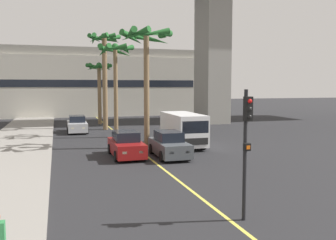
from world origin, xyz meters
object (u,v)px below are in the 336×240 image
(car_queue_second, at_px, (77,125))
(traffic_light_median_near, at_px, (246,137))
(delivery_van, at_px, (183,129))
(car_queue_third, at_px, (169,145))
(car_queue_front, at_px, (126,145))
(palm_tree_near_median, at_px, (105,56))
(palm_tree_far_median, at_px, (146,48))
(palm_tree_mid_median, at_px, (115,60))
(palm_tree_farthest_median, at_px, (99,75))

(car_queue_second, distance_m, traffic_light_median_near, 24.97)
(delivery_van, height_order, traffic_light_median_near, traffic_light_median_near)
(car_queue_third, bearing_deg, car_queue_front, 162.89)
(traffic_light_median_near, relative_size, palm_tree_near_median, 0.45)
(palm_tree_near_median, xyz_separation_m, palm_tree_far_median, (1.36, -11.63, -0.38))
(car_queue_second, distance_m, palm_tree_mid_median, 7.77)
(palm_tree_mid_median, bearing_deg, car_queue_third, -79.38)
(car_queue_third, height_order, palm_tree_mid_median, palm_tree_mid_median)
(palm_tree_near_median, bearing_deg, car_queue_third, -82.92)
(car_queue_third, xyz_separation_m, traffic_light_median_near, (-0.82, -10.84, 1.99))
(palm_tree_far_median, bearing_deg, palm_tree_mid_median, 102.01)
(car_queue_third, height_order, traffic_light_median_near, traffic_light_median_near)
(palm_tree_mid_median, distance_m, palm_tree_farthest_median, 11.36)
(palm_tree_mid_median, bearing_deg, palm_tree_far_median, -77.99)
(car_queue_front, relative_size, traffic_light_median_near, 0.98)
(traffic_light_median_near, relative_size, palm_tree_far_median, 0.51)
(car_queue_second, bearing_deg, car_queue_front, -80.33)
(palm_tree_near_median, height_order, palm_tree_farthest_median, palm_tree_near_median)
(palm_tree_near_median, height_order, palm_tree_far_median, palm_tree_near_median)
(car_queue_front, height_order, palm_tree_mid_median, palm_tree_mid_median)
(palm_tree_near_median, bearing_deg, delivery_van, -71.40)
(car_queue_front, relative_size, palm_tree_farthest_median, 0.59)
(traffic_light_median_near, bearing_deg, palm_tree_near_median, 92.36)
(car_queue_second, relative_size, traffic_light_median_near, 0.98)
(car_queue_second, height_order, delivery_van, delivery_van)
(palm_tree_mid_median, height_order, palm_tree_farthest_median, palm_tree_mid_median)
(car_queue_second, height_order, car_queue_third, same)
(car_queue_second, distance_m, car_queue_third, 14.53)
(car_queue_third, height_order, palm_tree_near_median, palm_tree_near_median)
(car_queue_front, height_order, palm_tree_near_median, palm_tree_near_median)
(car_queue_second, bearing_deg, car_queue_third, -71.06)
(car_queue_second, height_order, palm_tree_far_median, palm_tree_far_median)
(traffic_light_median_near, bearing_deg, palm_tree_far_median, 88.85)
(car_queue_second, xyz_separation_m, palm_tree_farthest_median, (2.89, 6.98, 4.87))
(car_queue_front, distance_m, delivery_van, 5.32)
(palm_tree_far_median, bearing_deg, palm_tree_near_median, 96.69)
(traffic_light_median_near, relative_size, palm_tree_mid_median, 0.54)
(delivery_van, height_order, palm_tree_near_median, palm_tree_near_median)
(car_queue_third, height_order, delivery_van, delivery_van)
(delivery_van, xyz_separation_m, traffic_light_median_near, (-2.91, -14.24, 1.43))
(car_queue_second, bearing_deg, delivery_van, -56.66)
(traffic_light_median_near, xyz_separation_m, palm_tree_far_median, (0.29, 14.44, 4.15))
(car_queue_front, height_order, car_queue_third, same)
(car_queue_second, distance_m, palm_tree_near_median, 7.26)
(palm_tree_far_median, xyz_separation_m, palm_tree_farthest_median, (-1.30, 17.12, -1.28))
(palm_tree_far_median, bearing_deg, car_queue_third, -81.64)
(car_queue_front, bearing_deg, car_queue_third, -17.11)
(car_queue_third, bearing_deg, palm_tree_farthest_median, 95.04)
(car_queue_second, distance_m, palm_tree_far_median, 12.58)
(delivery_van, distance_m, palm_tree_mid_median, 8.80)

